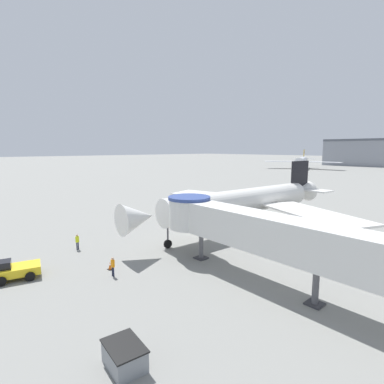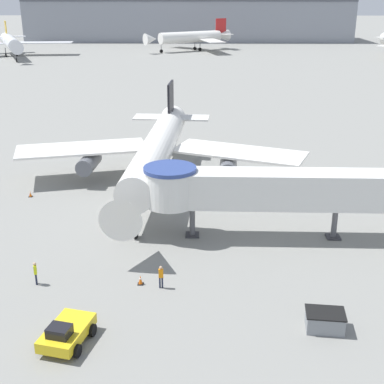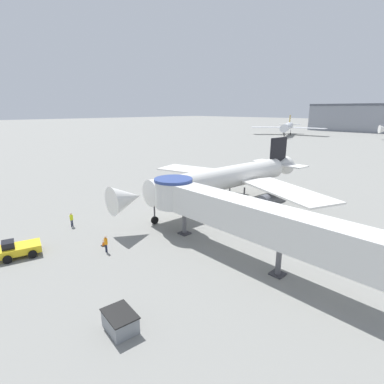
% 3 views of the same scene
% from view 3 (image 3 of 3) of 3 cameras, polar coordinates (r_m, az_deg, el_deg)
% --- Properties ---
extents(ground_plane, '(800.00, 800.00, 0.00)m').
position_cam_3_polar(ground_plane, '(39.83, 0.57, -3.33)').
color(ground_plane, gray).
extents(main_airplane, '(30.25, 31.71, 8.52)m').
position_cam_3_polar(main_airplane, '(41.68, 6.77, 2.61)').
color(main_airplane, white).
rests_on(main_airplane, ground_plane).
extents(jet_bridge, '(23.71, 4.09, 5.77)m').
position_cam_3_polar(jet_bridge, '(26.62, 7.99, -3.88)').
color(jet_bridge, silver).
rests_on(jet_bridge, ground_plane).
extents(pushback_tug_yellow, '(2.94, 3.90, 1.59)m').
position_cam_3_polar(pushback_tug_yellow, '(31.63, -30.21, -9.31)').
color(pushback_tug_yellow, yellow).
rests_on(pushback_tug_yellow, ground_plane).
extents(service_container_gray, '(2.42, 1.83, 1.14)m').
position_cam_3_polar(service_container_gray, '(20.05, -13.52, -22.80)').
color(service_container_gray, gray).
rests_on(service_container_gray, ground_plane).
extents(traffic_cone_near_nose, '(0.40, 0.40, 0.67)m').
position_cam_3_polar(traffic_cone_near_nose, '(30.76, -16.55, -9.25)').
color(traffic_cone_near_nose, black).
rests_on(traffic_cone_near_nose, ground_plane).
extents(traffic_cone_port_wing, '(0.36, 0.36, 0.61)m').
position_cam_3_polar(traffic_cone_port_wing, '(48.71, -6.70, 0.44)').
color(traffic_cone_port_wing, black).
rests_on(traffic_cone_port_wing, ground_plane).
extents(traffic_cone_starboard_wing, '(0.48, 0.48, 0.79)m').
position_cam_3_polar(traffic_cone_starboard_wing, '(36.87, 21.14, -5.37)').
color(traffic_cone_starboard_wing, black).
rests_on(traffic_cone_starboard_wing, ground_plane).
extents(ground_crew_marshaller, '(0.33, 0.21, 1.61)m').
position_cam_3_polar(ground_crew_marshaller, '(29.17, -16.09, -9.29)').
color(ground_crew_marshaller, '#1E2338').
rests_on(ground_crew_marshaller, ground_plane).
extents(ground_crew_wing_walker, '(0.25, 0.35, 1.63)m').
position_cam_3_polar(ground_crew_wing_walker, '(36.46, -21.98, -4.76)').
color(ground_crew_wing_walker, '#1E2338').
rests_on(ground_crew_wing_walker, ground_plane).
extents(background_jet_gold_tail, '(34.92, 33.06, 9.74)m').
position_cam_3_polar(background_jet_gold_tail, '(161.79, 17.70, 11.77)').
color(background_jet_gold_tail, silver).
rests_on(background_jet_gold_tail, ground_plane).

